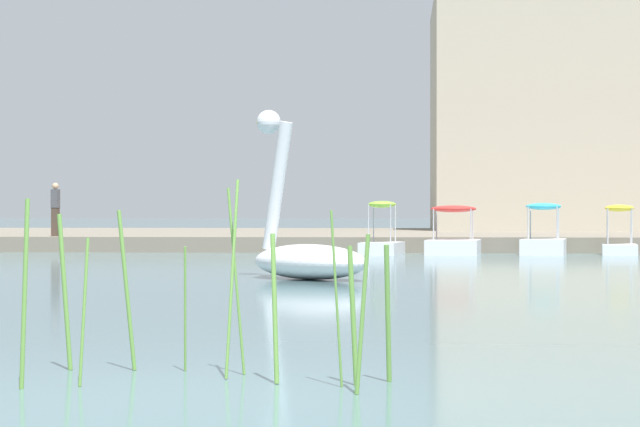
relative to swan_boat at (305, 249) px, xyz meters
name	(u,v)px	position (x,y,z in m)	size (l,w,h in m)	color
ground_plane	(179,397)	(0.26, -14.37, -0.54)	(634.57, 634.57, 0.00)	slate
shore_bank_far	(363,237)	(0.26, 27.12, -0.30)	(133.31, 24.11, 0.48)	slate
swan_boat	(305,249)	(0.00, 0.00, 0.00)	(2.73, 2.53, 3.13)	white
pedal_boat_lime	(382,240)	(1.21, 13.60, -0.13)	(1.36, 2.09, 1.56)	white
pedal_boat_red	(453,240)	(3.28, 13.64, -0.12)	(1.74, 2.46, 1.43)	white
pedal_boat_cyan	(543,240)	(5.89, 13.81, -0.11)	(1.58, 2.30, 1.50)	white
pedal_boat_yellow	(619,240)	(8.06, 13.76, -0.10)	(1.25, 2.03, 1.45)	white
person_on_path	(55,209)	(-9.16, 16.09, 0.81)	(0.26, 0.27, 1.70)	#47382D
reed_clump_foreground	(213,300)	(0.37, -13.57, 0.03)	(2.54, 1.16, 1.44)	#669942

